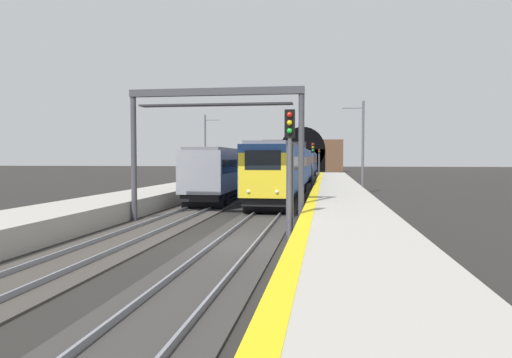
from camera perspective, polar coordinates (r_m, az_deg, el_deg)
name	(u,v)px	position (r m, az deg, el deg)	size (l,w,h in m)	color
ground_plane	(238,245)	(17.43, -2.20, -7.88)	(320.00, 320.00, 0.00)	#282623
platform_right	(351,234)	(17.08, 11.34, -6.50)	(112.00, 3.71, 0.96)	#ADA89E
platform_left	(24,226)	(20.65, -26.07, -5.15)	(112.00, 3.71, 0.96)	#ADA89E
platform_right_edge_strip	(305,219)	(17.00, 5.92, -4.85)	(112.00, 0.50, 0.01)	yellow
track_main_line	(238,243)	(17.42, -2.20, -7.74)	(160.00, 2.98, 0.21)	#383533
track_adjacent_line	(123,240)	(18.74, -15.73, -7.11)	(160.00, 3.16, 0.21)	#423D38
train_main_approaching	(298,165)	(54.65, 5.13, 1.69)	(59.58, 3.04, 5.00)	#264C99
train_adjacent_platform	(252,167)	(48.61, -0.54, 1.40)	(41.93, 3.00, 4.71)	gray
railway_signal_near	(290,162)	(17.80, 4.07, 2.09)	(0.39, 0.38, 4.95)	#4C4C54
railway_signal_mid	(313,161)	(48.10, 6.84, 2.20)	(0.39, 0.38, 4.72)	#4C4C54
railway_signal_far	(319,159)	(89.52, 7.59, 2.34)	(0.39, 0.38, 4.89)	#4C4C54
overhead_signal_gantry	(215,120)	(23.39, -4.93, 7.03)	(0.70, 8.68, 6.54)	#3F3F47
tunnel_portal	(303,156)	(109.52, 5.64, 2.82)	(2.31, 18.22, 10.24)	brown
catenary_mast_near	(205,149)	(55.25, -6.10, 3.57)	(0.22, 1.84, 8.12)	#595B60
catenary_mast_far	(363,147)	(42.29, 12.68, 3.82)	(0.22, 1.92, 8.09)	#595B60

